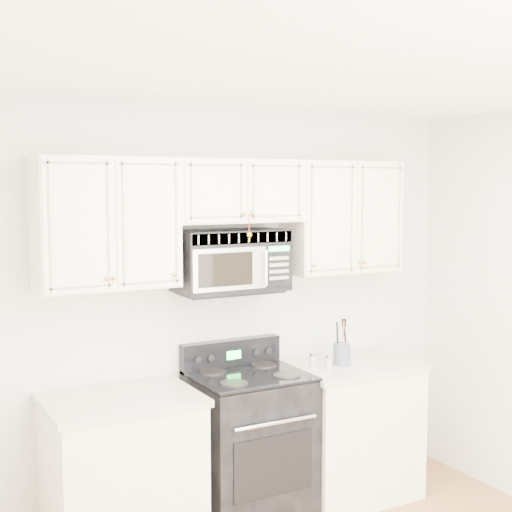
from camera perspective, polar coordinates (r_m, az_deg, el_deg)
room at (r=3.23m, az=11.35°, el=-8.96°), size 3.51×3.51×2.61m
base_cabinet_left at (r=4.35m, az=-10.65°, el=-17.20°), size 0.86×0.65×0.92m
base_cabinet_right at (r=5.04m, az=7.44°, el=-13.89°), size 0.86×0.65×0.92m
range at (r=4.65m, az=-0.55°, el=-14.80°), size 0.70×0.64×1.10m
upper_cabinets at (r=4.46m, az=-1.77°, el=3.41°), size 2.44×0.37×0.75m
microwave at (r=4.45m, az=-2.02°, el=-0.36°), size 0.70×0.40×0.38m
utensil_crock at (r=4.81m, az=6.88°, el=-7.73°), size 0.11×0.11×0.31m
shaker_salt at (r=4.69m, az=4.57°, el=-8.36°), size 0.04×0.04×0.11m
shaker_pepper at (r=4.65m, az=5.82°, el=-8.48°), size 0.04×0.04×0.11m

